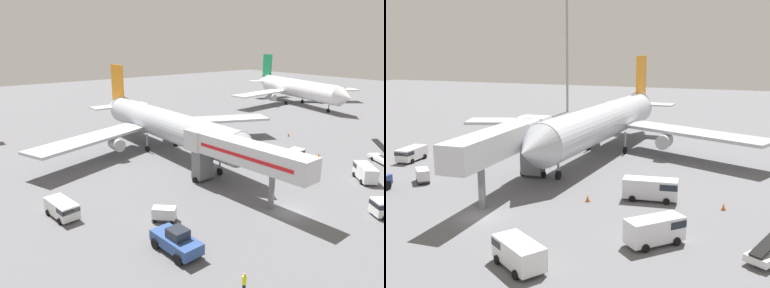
{
  "view_description": "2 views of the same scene",
  "coord_description": "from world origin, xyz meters",
  "views": [
    {
      "loc": [
        -32.96,
        -23.84,
        19.33
      ],
      "look_at": [
        0.53,
        19.34,
        3.79
      ],
      "focal_mm": 34.52,
      "sensor_mm": 36.0,
      "label": 1
    },
    {
      "loc": [
        23.57,
        -34.45,
        15.42
      ],
      "look_at": [
        2.97,
        17.14,
        3.88
      ],
      "focal_mm": 43.0,
      "sensor_mm": 36.0,
      "label": 2
    }
  ],
  "objects": [
    {
      "name": "service_van_far_left",
      "position": [
        16.56,
        -0.01,
        1.28
      ],
      "size": [
        4.65,
        4.83,
        2.24
      ],
      "color": "white",
      "rests_on": "ground"
    },
    {
      "name": "ground_plane",
      "position": [
        0.0,
        0.0,
        0.0
      ],
      "size": [
        300.0,
        300.0,
        0.0
      ],
      "primitive_type": "plane",
      "color": "slate"
    },
    {
      "name": "jet_bridge",
      "position": [
        -1.42,
        7.68,
        5.55
      ],
      "size": [
        4.21,
        19.33,
        7.38
      ],
      "color": "silver",
      "rests_on": "ground"
    },
    {
      "name": "apron_light_mast",
      "position": [
        -21.01,
        70.1,
        21.51
      ],
      "size": [
        2.4,
        2.4,
        32.09
      ],
      "color": "#93969B",
      "rests_on": "ground"
    },
    {
      "name": "service_van_mid_right",
      "position": [
        -21.29,
        14.96,
        1.1
      ],
      "size": [
        2.75,
        4.98,
        1.9
      ],
      "color": "white",
      "rests_on": "ground"
    },
    {
      "name": "baggage_cart_near_left",
      "position": [
        -12.77,
        7.2,
        0.87
      ],
      "size": [
        2.77,
        2.76,
        1.58
      ],
      "color": "#38383D",
      "rests_on": "ground"
    },
    {
      "name": "service_van_rear_right",
      "position": [
        8.19,
        -7.58,
        1.15
      ],
      "size": [
        4.97,
        4.2,
        2.0
      ],
      "color": "white",
      "rests_on": "ground"
    },
    {
      "name": "service_van_mid_left",
      "position": [
        13.8,
        10.63,
        1.3
      ],
      "size": [
        5.79,
        2.85,
        2.29
      ],
      "color": "silver",
      "rests_on": "ground"
    },
    {
      "name": "safety_cone_charlie",
      "position": [
        20.97,
        10.35,
        0.33
      ],
      "size": [
        0.44,
        0.44,
        0.67
      ],
      "color": "black",
      "rests_on": "ground"
    },
    {
      "name": "safety_cone_bravo",
      "position": [
        7.77,
        7.81,
        0.35
      ],
      "size": [
        0.46,
        0.46,
        0.71
      ],
      "color": "black",
      "rests_on": "ground"
    },
    {
      "name": "airplane_at_gate",
      "position": [
        2.24,
        29.92,
        4.89
      ],
      "size": [
        48.17,
        47.96,
        14.19
      ],
      "color": "#B7BCC6",
      "rests_on": "ground"
    }
  ]
}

